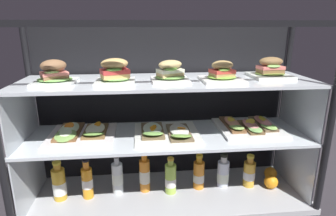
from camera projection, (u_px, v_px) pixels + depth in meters
The scene contains 25 objects.
ground_plane at pixel (168, 198), 1.64m from camera, with size 6.00×6.00×0.02m, color #302C31.
case_base_deck at pixel (168, 195), 1.63m from camera, with size 1.55×0.49×0.03m, color #B1B3B6.
case_frame at pixel (165, 102), 1.62m from camera, with size 1.55×0.49×0.97m.
riser_lower_tier at pixel (168, 165), 1.58m from camera, with size 1.48×0.42×0.34m.
shelf_lower_glass at pixel (168, 136), 1.53m from camera, with size 1.50×0.44×0.01m, color silver.
riser_upper_tier at pixel (168, 109), 1.48m from camera, with size 1.48×0.42×0.28m.
shelf_upper_glass at pixel (168, 82), 1.44m from camera, with size 1.50×0.44×0.01m, color silver.
plated_roll_sandwich_mid_left at pixel (54, 75), 1.35m from camera, with size 0.19×0.19×0.11m.
plated_roll_sandwich_far_right at pixel (115, 73), 1.35m from camera, with size 0.19×0.19×0.12m.
plated_roll_sandwich_near_left_corner at pixel (170, 73), 1.40m from camera, with size 0.18×0.18×0.10m.
plated_roll_sandwich_right_of_center at pixel (222, 74), 1.40m from camera, with size 0.20×0.20×0.10m.
plated_roll_sandwich_far_left at pixel (270, 70), 1.50m from camera, with size 0.20×0.20×0.11m.
open_sandwich_tray_near_right_corner at pixel (81, 133), 1.49m from camera, with size 0.34×0.33×0.06m.
open_sandwich_tray_mid_right at pixel (167, 132), 1.50m from camera, with size 0.34×0.33×0.06m.
open_sandwich_tray_right_of_center at pixel (249, 126), 1.59m from camera, with size 0.34×0.33×0.06m.
juice_bottle_front_second at pixel (59, 184), 1.54m from camera, with size 0.07×0.07×0.22m.
juice_bottle_front_fourth at pixel (87, 182), 1.55m from camera, with size 0.06×0.06×0.23m.
juice_bottle_back_right at pixel (117, 177), 1.60m from camera, with size 0.06×0.06×0.24m.
juice_bottle_front_middle at pixel (145, 174), 1.61m from camera, with size 0.06×0.06×0.25m.
juice_bottle_near_post at pixel (171, 178), 1.60m from camera, with size 0.06×0.06×0.21m.
juice_bottle_back_center at pixel (199, 175), 1.65m from camera, with size 0.07×0.07×0.21m.
juice_bottle_front_right_end at pixel (223, 173), 1.67m from camera, with size 0.07×0.07×0.21m.
juice_bottle_front_left_end at pixel (249, 173), 1.67m from camera, with size 0.07×0.07×0.20m.
orange_fruit_beside_bottles at pixel (271, 182), 1.66m from camera, with size 0.08×0.08×0.08m, color orange.
orange_fruit_near_left_post at pixel (271, 173), 1.75m from camera, with size 0.08×0.08×0.08m, color orange.
Camera 1 is at (-0.15, -1.41, 0.96)m, focal length 30.36 mm.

